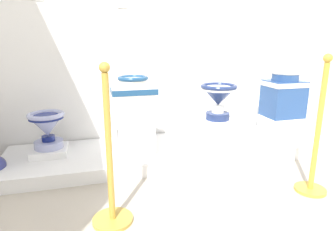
{
  "coord_description": "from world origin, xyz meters",
  "views": [
    {
      "loc": [
        1.08,
        -0.01,
        1.12
      ],
      "look_at": [
        1.78,
        2.6,
        0.43
      ],
      "focal_mm": 30.72,
      "sensor_mm": 36.0,
      "label": 1
    }
  ],
  "objects_px": {
    "stanchion_post_near_left": "(111,179)",
    "antique_toilet_rightmost": "(218,96)",
    "plinth_block_leftmost": "(280,125)",
    "plinth_block_rightmost": "(217,131)",
    "antique_toilet_broad_patterned": "(47,126)",
    "stanchion_post_near_right": "(315,150)",
    "plinth_block_central_ornate": "(135,138)",
    "plinth_block_broad_patterned": "(50,151)",
    "antique_toilet_leftmost": "(284,94)",
    "info_placard_second": "(122,1)",
    "antique_toilet_central_ornate": "(134,100)"
  },
  "relations": [
    {
      "from": "stanchion_post_near_left",
      "to": "antique_toilet_rightmost",
      "type": "bearing_deg",
      "value": 38.79
    },
    {
      "from": "plinth_block_leftmost",
      "to": "plinth_block_rightmost",
      "type": "bearing_deg",
      "value": -174.88
    },
    {
      "from": "antique_toilet_broad_patterned",
      "to": "stanchion_post_near_right",
      "type": "bearing_deg",
      "value": -27.13
    },
    {
      "from": "antique_toilet_rightmost",
      "to": "plinth_block_central_ornate",
      "type": "bearing_deg",
      "value": -177.7
    },
    {
      "from": "plinth_block_broad_patterned",
      "to": "plinth_block_leftmost",
      "type": "height_order",
      "value": "plinth_block_leftmost"
    },
    {
      "from": "plinth_block_leftmost",
      "to": "antique_toilet_leftmost",
      "type": "xyz_separation_m",
      "value": [
        0.0,
        0.0,
        0.36
      ]
    },
    {
      "from": "plinth_block_central_ornate",
      "to": "stanchion_post_near_right",
      "type": "xyz_separation_m",
      "value": [
        1.23,
        -0.88,
        0.09
      ]
    },
    {
      "from": "antique_toilet_rightmost",
      "to": "antique_toilet_leftmost",
      "type": "height_order",
      "value": "antique_toilet_leftmost"
    },
    {
      "from": "antique_toilet_broad_patterned",
      "to": "antique_toilet_rightmost",
      "type": "height_order",
      "value": "antique_toilet_rightmost"
    },
    {
      "from": "plinth_block_broad_patterned",
      "to": "antique_toilet_broad_patterned",
      "type": "relative_size",
      "value": 0.94
    },
    {
      "from": "antique_toilet_broad_patterned",
      "to": "antique_toilet_rightmost",
      "type": "xyz_separation_m",
      "value": [
        1.62,
        -0.11,
        0.21
      ]
    },
    {
      "from": "info_placard_second",
      "to": "stanchion_post_near_left",
      "type": "xyz_separation_m",
      "value": [
        -0.27,
        -1.37,
        -1.21
      ]
    },
    {
      "from": "antique_toilet_rightmost",
      "to": "plinth_block_broad_patterned",
      "type": "bearing_deg",
      "value": 176.01
    },
    {
      "from": "antique_toilet_central_ornate",
      "to": "stanchion_post_near_left",
      "type": "height_order",
      "value": "stanchion_post_near_left"
    },
    {
      "from": "plinth_block_rightmost",
      "to": "info_placard_second",
      "type": "distance_m",
      "value": 1.6
    },
    {
      "from": "antique_toilet_leftmost",
      "to": "info_placard_second",
      "type": "relative_size",
      "value": 4.15
    },
    {
      "from": "plinth_block_rightmost",
      "to": "stanchion_post_near_left",
      "type": "xyz_separation_m",
      "value": [
        -1.13,
        -0.91,
        0.06
      ]
    },
    {
      "from": "antique_toilet_rightmost",
      "to": "stanchion_post_near_left",
      "type": "height_order",
      "value": "stanchion_post_near_left"
    },
    {
      "from": "plinth_block_central_ornate",
      "to": "antique_toilet_rightmost",
      "type": "relative_size",
      "value": 0.97
    },
    {
      "from": "antique_toilet_central_ornate",
      "to": "plinth_block_leftmost",
      "type": "height_order",
      "value": "antique_toilet_central_ornate"
    },
    {
      "from": "info_placard_second",
      "to": "stanchion_post_near_right",
      "type": "distance_m",
      "value": 2.19
    },
    {
      "from": "antique_toilet_central_ornate",
      "to": "antique_toilet_leftmost",
      "type": "xyz_separation_m",
      "value": [
        1.65,
        0.11,
        -0.03
      ]
    },
    {
      "from": "antique_toilet_rightmost",
      "to": "antique_toilet_leftmost",
      "type": "xyz_separation_m",
      "value": [
        0.8,
        0.07,
        -0.02
      ]
    },
    {
      "from": "antique_toilet_broad_patterned",
      "to": "plinth_block_central_ornate",
      "type": "xyz_separation_m",
      "value": [
        0.77,
        -0.15,
        -0.13
      ]
    },
    {
      "from": "antique_toilet_central_ornate",
      "to": "plinth_block_rightmost",
      "type": "distance_m",
      "value": 0.92
    },
    {
      "from": "antique_toilet_central_ornate",
      "to": "antique_toilet_rightmost",
      "type": "relative_size",
      "value": 1.23
    },
    {
      "from": "antique_toilet_broad_patterned",
      "to": "antique_toilet_leftmost",
      "type": "distance_m",
      "value": 2.43
    },
    {
      "from": "antique_toilet_broad_patterned",
      "to": "plinth_block_rightmost",
      "type": "bearing_deg",
      "value": -3.99
    },
    {
      "from": "plinth_block_broad_patterned",
      "to": "antique_toilet_central_ornate",
      "type": "bearing_deg",
      "value": -10.79
    },
    {
      "from": "antique_toilet_broad_patterned",
      "to": "plinth_block_leftmost",
      "type": "xyz_separation_m",
      "value": [
        2.42,
        -0.04,
        -0.17
      ]
    },
    {
      "from": "antique_toilet_leftmost",
      "to": "info_placard_second",
      "type": "xyz_separation_m",
      "value": [
        -1.66,
        0.39,
        0.93
      ]
    },
    {
      "from": "antique_toilet_broad_patterned",
      "to": "stanchion_post_near_right",
      "type": "height_order",
      "value": "stanchion_post_near_right"
    },
    {
      "from": "antique_toilet_broad_patterned",
      "to": "plinth_block_leftmost",
      "type": "bearing_deg",
      "value": -0.97
    },
    {
      "from": "antique_toilet_rightmost",
      "to": "stanchion_post_near_left",
      "type": "bearing_deg",
      "value": -141.21
    },
    {
      "from": "plinth_block_broad_patterned",
      "to": "stanchion_post_near_left",
      "type": "relative_size",
      "value": 0.31
    },
    {
      "from": "plinth_block_leftmost",
      "to": "info_placard_second",
      "type": "relative_size",
      "value": 3.2
    },
    {
      "from": "plinth_block_central_ornate",
      "to": "info_placard_second",
      "type": "relative_size",
      "value": 2.87
    },
    {
      "from": "plinth_block_rightmost",
      "to": "info_placard_second",
      "type": "xyz_separation_m",
      "value": [
        -0.86,
        0.46,
        1.27
      ]
    },
    {
      "from": "plinth_block_broad_patterned",
      "to": "stanchion_post_near_left",
      "type": "xyz_separation_m",
      "value": [
        0.49,
        -1.02,
        0.15
      ]
    },
    {
      "from": "info_placard_second",
      "to": "stanchion_post_near_right",
      "type": "xyz_separation_m",
      "value": [
        1.24,
        -1.37,
        -1.17
      ]
    },
    {
      "from": "plinth_block_broad_patterned",
      "to": "plinth_block_leftmost",
      "type": "relative_size",
      "value": 0.81
    },
    {
      "from": "antique_toilet_central_ornate",
      "to": "stanchion_post_near_right",
      "type": "distance_m",
      "value": 1.53
    },
    {
      "from": "antique_toilet_broad_patterned",
      "to": "antique_toilet_leftmost",
      "type": "height_order",
      "value": "antique_toilet_leftmost"
    },
    {
      "from": "antique_toilet_broad_patterned",
      "to": "plinth_block_rightmost",
      "type": "height_order",
      "value": "antique_toilet_broad_patterned"
    },
    {
      "from": "plinth_block_broad_patterned",
      "to": "stanchion_post_near_right",
      "type": "xyz_separation_m",
      "value": [
        2.0,
        -1.02,
        0.19
      ]
    },
    {
      "from": "antique_toilet_leftmost",
      "to": "info_placard_second",
      "type": "height_order",
      "value": "info_placard_second"
    },
    {
      "from": "antique_toilet_central_ornate",
      "to": "plinth_block_broad_patterned",
      "type": "bearing_deg",
      "value": 169.21
    },
    {
      "from": "info_placard_second",
      "to": "plinth_block_rightmost",
      "type": "bearing_deg",
      "value": -28.18
    },
    {
      "from": "antique_toilet_broad_patterned",
      "to": "antique_toilet_rightmost",
      "type": "distance_m",
      "value": 1.64
    },
    {
      "from": "plinth_block_broad_patterned",
      "to": "plinth_block_central_ornate",
      "type": "distance_m",
      "value": 0.79
    }
  ]
}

